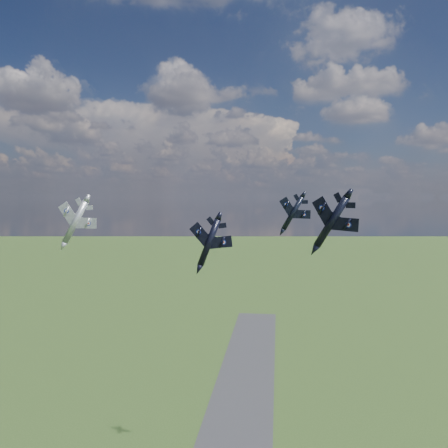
% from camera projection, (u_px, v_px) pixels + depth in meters
% --- Properties ---
extents(jet_lead_navy, '(10.34, 13.65, 6.06)m').
position_uv_depth(jet_lead_navy, '(209.00, 242.00, 85.76)').
color(jet_lead_navy, black).
extents(jet_right_navy, '(14.55, 16.43, 7.43)m').
position_uv_depth(jet_right_navy, '(332.00, 222.00, 75.07)').
color(jet_right_navy, black).
extents(jet_high_navy, '(10.92, 14.06, 6.95)m').
position_uv_depth(jet_high_navy, '(293.00, 213.00, 111.38)').
color(jet_high_navy, black).
extents(jet_left_silver, '(10.85, 14.62, 7.52)m').
position_uv_depth(jet_left_silver, '(75.00, 222.00, 97.24)').
color(jet_left_silver, gray).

